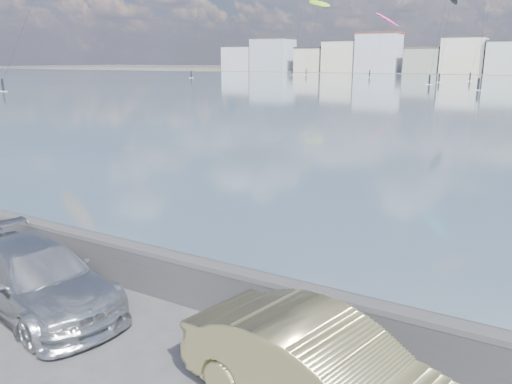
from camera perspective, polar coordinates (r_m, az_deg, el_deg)
ground at (r=9.12m, az=-19.39°, el=-18.45°), size 700.00×700.00×0.00m
bay_water at (r=96.55m, az=26.98°, el=10.45°), size 500.00×177.00×0.00m
seawall at (r=10.52m, az=-8.40°, el=-9.43°), size 400.00×0.36×1.08m
car_silver at (r=11.04m, az=-23.81°, el=-8.91°), size 4.90×2.80×1.34m
car_champagne at (r=7.31m, az=7.84°, el=-20.01°), size 4.63×2.48×1.45m
kitesurfer_11 at (r=151.90m, az=14.71°, el=18.41°), size 7.38×9.77×17.98m
kitesurfer_13 at (r=171.92m, az=7.19°, el=20.52°), size 10.49×12.66×24.37m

